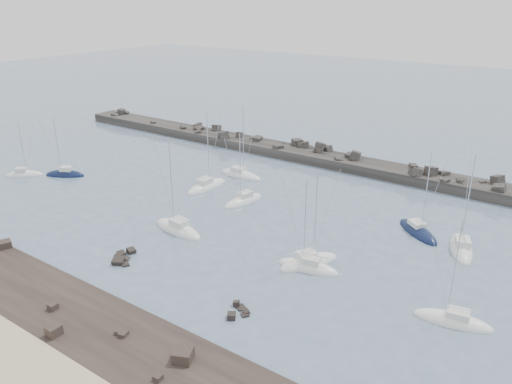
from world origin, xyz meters
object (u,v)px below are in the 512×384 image
at_px(sailboat_3, 240,175).
at_px(sailboat_5, 243,201).
at_px(sailboat_1, 65,175).
at_px(sailboat_0, 24,175).
at_px(sailboat_8, 308,268).
at_px(sailboat_9, 461,249).
at_px(sailboat_2, 207,187).
at_px(sailboat_4, 178,230).
at_px(sailboat_6, 309,263).
at_px(sailboat_7, 418,232).
at_px(sailboat_10, 453,321).

xyz_separation_m(sailboat_3, sailboat_5, (7.60, -9.47, 0.01)).
bearing_deg(sailboat_1, sailboat_0, -145.33).
relative_size(sailboat_1, sailboat_5, 0.95).
relative_size(sailboat_8, sailboat_9, 0.88).
relative_size(sailboat_2, sailboat_4, 0.98).
distance_m(sailboat_4, sailboat_6, 19.45).
xyz_separation_m(sailboat_0, sailboat_8, (57.95, 0.55, 0.01)).
relative_size(sailboat_0, sailboat_6, 0.84).
relative_size(sailboat_0, sailboat_7, 0.82).
height_order(sailboat_2, sailboat_5, sailboat_2).
bearing_deg(sailboat_2, sailboat_10, -18.15).
bearing_deg(sailboat_9, sailboat_5, -174.28).
distance_m(sailboat_0, sailboat_8, 57.95).
bearing_deg(sailboat_10, sailboat_0, 179.74).
bearing_deg(sailboat_2, sailboat_7, 5.59).
distance_m(sailboat_1, sailboat_5, 34.59).
distance_m(sailboat_2, sailboat_5, 8.92).
xyz_separation_m(sailboat_5, sailboat_10, (35.23, -12.95, -0.02)).
bearing_deg(sailboat_10, sailboat_5, 159.82).
distance_m(sailboat_5, sailboat_10, 37.53).
distance_m(sailboat_3, sailboat_6, 32.62).
relative_size(sailboat_5, sailboat_9, 0.90).
distance_m(sailboat_0, sailboat_3, 38.90).
height_order(sailboat_7, sailboat_8, sailboat_7).
relative_size(sailboat_1, sailboat_4, 0.82).
xyz_separation_m(sailboat_9, sailboat_10, (3.19, -16.16, -0.03)).
bearing_deg(sailboat_7, sailboat_4, -146.46).
relative_size(sailboat_3, sailboat_5, 1.12).
bearing_deg(sailboat_4, sailboat_6, 6.82).
bearing_deg(sailboat_3, sailboat_10, -27.62).
height_order(sailboat_4, sailboat_7, sailboat_4).
relative_size(sailboat_5, sailboat_10, 1.02).
relative_size(sailboat_3, sailboat_9, 1.00).
distance_m(sailboat_5, sailboat_8, 21.93).
xyz_separation_m(sailboat_0, sailboat_7, (65.56, 17.49, -0.00)).
height_order(sailboat_1, sailboat_4, sailboat_4).
relative_size(sailboat_3, sailboat_6, 1.08).
bearing_deg(sailboat_10, sailboat_1, 176.22).
xyz_separation_m(sailboat_1, sailboat_3, (25.95, 17.87, -0.02)).
bearing_deg(sailboat_9, sailboat_0, -167.56).
height_order(sailboat_5, sailboat_6, sailboat_6).
bearing_deg(sailboat_1, sailboat_9, 10.04).
height_order(sailboat_0, sailboat_2, sailboat_2).
xyz_separation_m(sailboat_0, sailboat_2, (30.83, 14.09, 0.01)).
bearing_deg(sailboat_10, sailboat_6, 173.61).
distance_m(sailboat_8, sailboat_9, 20.53).
height_order(sailboat_5, sailboat_7, sailboat_7).
bearing_deg(sailboat_8, sailboat_7, 65.80).
relative_size(sailboat_2, sailboat_5, 1.14).
height_order(sailboat_5, sailboat_8, sailboat_5).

